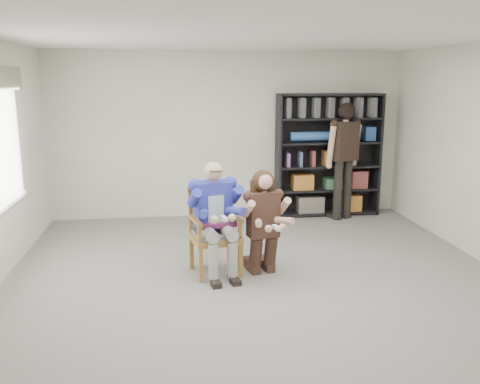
{
  "coord_description": "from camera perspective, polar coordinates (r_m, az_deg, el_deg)",
  "views": [
    {
      "loc": [
        -0.97,
        -5.11,
        2.33
      ],
      "look_at": [
        -0.2,
        0.6,
        1.05
      ],
      "focal_mm": 38.0,
      "sensor_mm": 36.0,
      "label": 1
    }
  ],
  "objects": [
    {
      "name": "room_shell",
      "position": [
        5.29,
        3.03,
        2.36
      ],
      "size": [
        6.0,
        7.0,
        2.8
      ],
      "primitive_type": null,
      "color": "white",
      "rests_on": "ground"
    },
    {
      "name": "floor",
      "position": [
        5.7,
        2.86,
        -11.62
      ],
      "size": [
        6.0,
        7.0,
        0.01
      ],
      "primitive_type": "cube",
      "color": "slate",
      "rests_on": "ground"
    },
    {
      "name": "armchair",
      "position": [
        6.18,
        -2.8,
        -4.4
      ],
      "size": [
        0.72,
        0.71,
        1.07
      ],
      "primitive_type": null,
      "rotation": [
        0.0,
        0.0,
        0.19
      ],
      "color": "olive",
      "rests_on": "floor"
    },
    {
      "name": "seated_man",
      "position": [
        6.13,
        -2.82,
        -2.96
      ],
      "size": [
        0.75,
        0.93,
        1.39
      ],
      "primitive_type": null,
      "rotation": [
        0.0,
        0.0,
        0.19
      ],
      "color": "#2F379A",
      "rests_on": "floor"
    },
    {
      "name": "kneeling_woman",
      "position": [
        6.11,
        2.72,
        -3.6
      ],
      "size": [
        0.69,
        0.94,
        1.27
      ],
      "primitive_type": null,
      "rotation": [
        0.0,
        0.0,
        0.19
      ],
      "color": "#35251A",
      "rests_on": "floor"
    },
    {
      "name": "bookshelf",
      "position": [
        8.9,
        9.87,
        4.08
      ],
      "size": [
        1.8,
        0.38,
        2.1
      ],
      "primitive_type": null,
      "color": "black",
      "rests_on": "floor"
    },
    {
      "name": "standing_man",
      "position": [
        8.67,
        11.58,
        3.26
      ],
      "size": [
        0.68,
        0.53,
        1.94
      ],
      "primitive_type": null,
      "rotation": [
        0.0,
        0.0,
        0.37
      ],
      "color": "black",
      "rests_on": "floor"
    }
  ]
}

